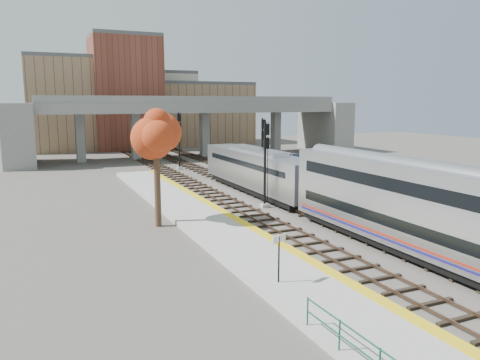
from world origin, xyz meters
name	(u,v)px	position (x,y,z in m)	size (l,w,h in m)	color
ground	(330,229)	(0.00, 0.00, 0.00)	(160.00, 160.00, 0.00)	#47423D
platform	(234,239)	(-7.25, 0.00, 0.17)	(4.50, 60.00, 0.35)	#9E9E99
yellow_strip	(261,233)	(-5.35, 0.00, 0.35)	(0.70, 60.00, 0.01)	yellow
tracks	(261,194)	(0.93, 12.50, 0.08)	(10.70, 95.00, 0.25)	black
overpass	(192,120)	(4.92, 45.00, 5.81)	(54.00, 12.00, 9.50)	slate
buildings_far	(139,106)	(1.26, 66.57, 7.88)	(43.00, 21.00, 20.60)	#8E6E52
parking_lot	(296,167)	(14.00, 28.00, 0.02)	(14.00, 18.00, 0.04)	black
locomotive	(257,170)	(1.00, 13.53, 2.28)	(3.02, 19.05, 4.10)	#A8AAB2
coach	(450,217)	(1.00, -9.07, 2.80)	(3.03, 25.00, 5.00)	#A8AAB2
signal_mast_near	(265,165)	(-1.10, 7.74, 3.52)	(0.60, 0.64, 7.08)	#9E9E99
signal_mast_mid	(263,153)	(3.00, 16.35, 3.49)	(0.60, 0.64, 7.04)	#9E9E99
signal_mast_far	(179,141)	(-1.10, 31.99, 3.67)	(0.60, 0.64, 7.31)	#9E9E99
station_sign	(279,249)	(-8.35, -7.82, 1.98)	(0.85, 0.38, 2.27)	black
tree	(156,129)	(-10.66, 5.50, 6.82)	(3.60, 3.60, 9.19)	#382619
car_a	(299,169)	(10.77, 21.83, 0.68)	(1.51, 3.75, 1.28)	#99999E
car_b	(300,164)	(13.39, 26.00, 0.62)	(1.23, 3.53, 1.16)	#99999E
car_c	(294,158)	(15.77, 31.54, 0.71)	(1.87, 4.61, 1.34)	#99999E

